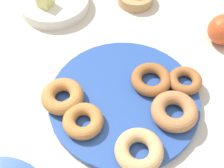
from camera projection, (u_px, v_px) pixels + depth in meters
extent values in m
plane|color=beige|center=(124.00, 102.00, 0.68)|extent=(2.40, 2.40, 0.00)
cylinder|color=#284C9E|center=(124.00, 100.00, 0.67)|extent=(0.33, 0.33, 0.02)
torus|color=#995B2D|center=(151.00, 79.00, 0.68)|extent=(0.09, 0.09, 0.02)
torus|color=#BC7A3D|center=(83.00, 121.00, 0.62)|extent=(0.12, 0.12, 0.03)
torus|color=#B27547|center=(174.00, 111.00, 0.63)|extent=(0.11, 0.11, 0.03)
torus|color=#995B2D|center=(185.00, 81.00, 0.68)|extent=(0.10, 0.10, 0.02)
torus|color=#BC7A3D|center=(63.00, 96.00, 0.65)|extent=(0.11, 0.11, 0.03)
torus|color=tan|center=(139.00, 151.00, 0.58)|extent=(0.12, 0.12, 0.03)
cylinder|color=silver|center=(54.00, 3.00, 0.85)|extent=(0.19, 0.19, 0.03)
cube|color=#DBD67A|center=(45.00, 0.00, 0.81)|extent=(0.04, 0.04, 0.04)
sphere|color=#CC4C23|center=(223.00, 30.00, 0.76)|extent=(0.08, 0.08, 0.08)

